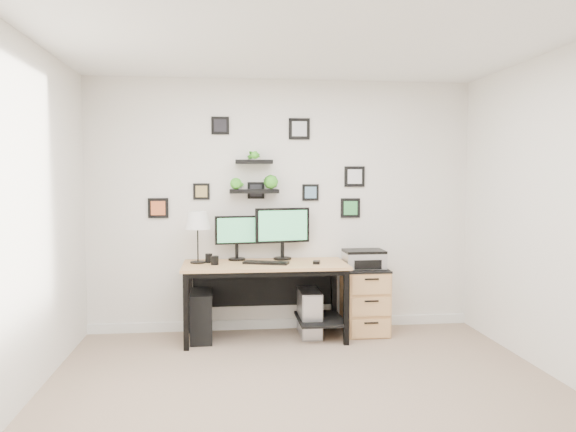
{
  "coord_description": "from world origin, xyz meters",
  "views": [
    {
      "loc": [
        -0.6,
        -3.81,
        1.6
      ],
      "look_at": [
        0.04,
        1.83,
        1.2
      ],
      "focal_mm": 35.0,
      "sensor_mm": 36.0,
      "label": 1
    }
  ],
  "objects": [
    {
      "name": "file_cabinet",
      "position": [
        0.82,
        1.72,
        0.34
      ],
      "size": [
        0.43,
        0.53,
        0.67
      ],
      "color": "tan",
      "rests_on": "ground"
    },
    {
      "name": "table_lamp",
      "position": [
        -0.87,
        1.73,
        1.16
      ],
      "size": [
        0.25,
        0.25,
        0.51
      ],
      "color": "black",
      "rests_on": "desk"
    },
    {
      "name": "monitor_left",
      "position": [
        -0.48,
        1.87,
        1.02
      ],
      "size": [
        0.44,
        0.2,
        0.45
      ],
      "color": "black",
      "rests_on": "desk"
    },
    {
      "name": "pc_tower_black",
      "position": [
        -0.84,
        1.66,
        0.24
      ],
      "size": [
        0.22,
        0.48,
        0.48
      ],
      "primitive_type": "cube",
      "rotation": [
        0.0,
        0.0,
        0.02
      ],
      "color": "black",
      "rests_on": "ground"
    },
    {
      "name": "mouse",
      "position": [
        0.29,
        1.54,
        0.76
      ],
      "size": [
        0.09,
        0.11,
        0.03
      ],
      "primitive_type": "cube",
      "rotation": [
        0.0,
        0.0,
        -0.24
      ],
      "color": "black",
      "rests_on": "desk"
    },
    {
      "name": "pen_cup",
      "position": [
        -0.76,
        1.73,
        0.79
      ],
      "size": [
        0.07,
        0.07,
        0.09
      ],
      "primitive_type": "cylinder",
      "color": "black",
      "rests_on": "desk"
    },
    {
      "name": "mug",
      "position": [
        -0.7,
        1.59,
        0.79
      ],
      "size": [
        0.08,
        0.08,
        0.09
      ],
      "primitive_type": "cylinder",
      "color": "black",
      "rests_on": "desk"
    },
    {
      "name": "monitor_right",
      "position": [
        -0.01,
        1.86,
        1.07
      ],
      "size": [
        0.57,
        0.22,
        0.53
      ],
      "color": "black",
      "rests_on": "desk"
    },
    {
      "name": "desk",
      "position": [
        -0.18,
        1.67,
        0.63
      ],
      "size": [
        1.6,
        0.7,
        0.75
      ],
      "color": "tan",
      "rests_on": "ground"
    },
    {
      "name": "wall_decor",
      "position": [
        -0.24,
        1.93,
        1.63
      ],
      "size": [
        2.25,
        0.18,
        1.04
      ],
      "color": "black",
      "rests_on": "ground"
    },
    {
      "name": "printer",
      "position": [
        0.81,
        1.73,
        0.76
      ],
      "size": [
        0.4,
        0.33,
        0.18
      ],
      "color": "silver",
      "rests_on": "file_cabinet"
    },
    {
      "name": "pc_tower_grey",
      "position": [
        0.24,
        1.7,
        0.23
      ],
      "size": [
        0.21,
        0.46,
        0.46
      ],
      "color": "gray",
      "rests_on": "ground"
    },
    {
      "name": "keyboard",
      "position": [
        -0.2,
        1.6,
        0.76
      ],
      "size": [
        0.46,
        0.27,
        0.02
      ],
      "primitive_type": "cube",
      "rotation": [
        0.0,
        0.0,
        -0.32
      ],
      "color": "black",
      "rests_on": "desk"
    },
    {
      "name": "room",
      "position": [
        0.0,
        1.98,
        0.05
      ],
      "size": [
        4.0,
        4.0,
        4.0
      ],
      "color": "tan",
      "rests_on": "ground"
    }
  ]
}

